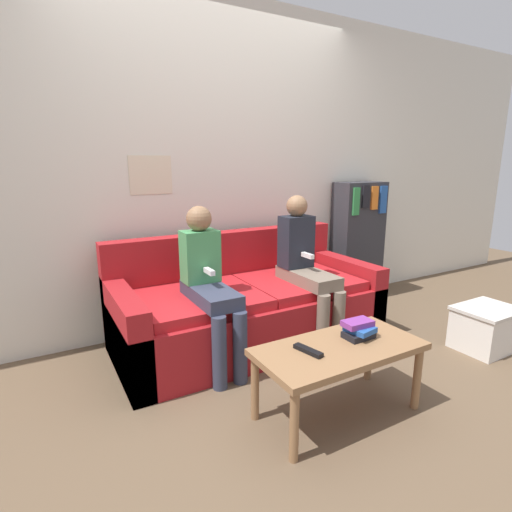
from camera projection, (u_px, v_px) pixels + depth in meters
name	position (u px, v px, depth m)	size (l,w,h in m)	color
ground_plane	(288.00, 372.00, 2.62)	(10.00, 10.00, 0.00)	brown
wall_back	(215.00, 168.00, 3.24)	(8.00, 0.06, 2.60)	silver
couch	(247.00, 307.00, 3.03)	(1.96, 0.88, 0.80)	maroon
coffee_table	(339.00, 355.00, 2.12)	(0.91, 0.44, 0.40)	#8E6642
person_left	(209.00, 281.00, 2.59)	(0.24, 0.59, 1.07)	#33384C
person_right	(306.00, 264.00, 2.97)	(0.24, 0.59, 1.11)	#756656
tv_remote	(308.00, 350.00, 2.03)	(0.08, 0.17, 0.02)	black
book_stack	(359.00, 329.00, 2.20)	(0.17, 0.16, 0.10)	black
bookshelf	(358.00, 241.00, 3.95)	(0.50, 0.26, 1.16)	#2D2D33
storage_box	(486.00, 328.00, 2.92)	(0.44, 0.35, 0.32)	silver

